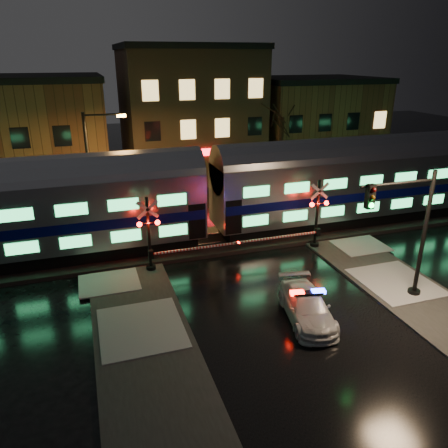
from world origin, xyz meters
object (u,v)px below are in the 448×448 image
(crossing_signal_right, at_px, (312,222))
(traffic_light, at_px, (407,235))
(streetlight, at_px, (93,166))
(crossing_signal_left, at_px, (156,241))
(police_car, at_px, (307,306))

(crossing_signal_right, bearing_deg, traffic_light, -80.14)
(traffic_light, relative_size, streetlight, 0.80)
(crossing_signal_right, height_order, crossing_signal_left, crossing_signal_right)
(crossing_signal_left, distance_m, streetlight, 7.72)
(traffic_light, bearing_deg, police_car, -169.60)
(crossing_signal_left, xyz_separation_m, streetlight, (-2.66, 6.69, 2.77))
(traffic_light, bearing_deg, crossing_signal_right, 108.59)
(streetlight, bearing_deg, traffic_light, -45.35)
(streetlight, bearing_deg, police_car, -58.83)
(crossing_signal_left, height_order, streetlight, streetlight)
(crossing_signal_right, xyz_separation_m, traffic_light, (1.14, -6.58, 1.58))
(crossing_signal_right, bearing_deg, crossing_signal_left, -179.99)
(police_car, relative_size, traffic_light, 0.74)
(police_car, bearing_deg, traffic_light, 12.47)
(police_car, height_order, crossing_signal_right, crossing_signal_right)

